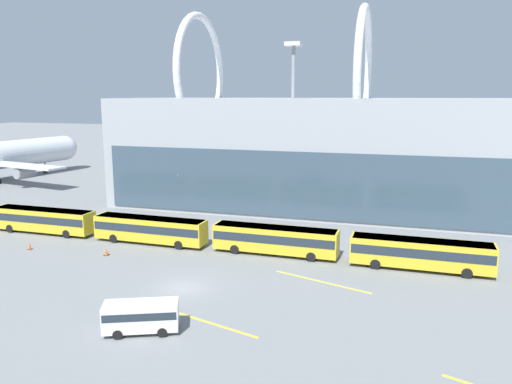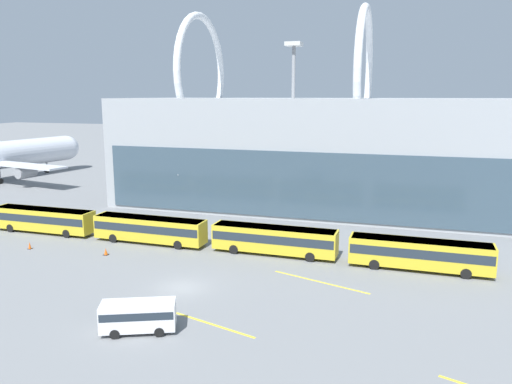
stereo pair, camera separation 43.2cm
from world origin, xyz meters
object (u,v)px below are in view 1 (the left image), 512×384
at_px(shuttle_bus_1, 150,228).
at_px(shuttle_bus_2, 275,238).
at_px(shuttle_bus_3, 421,252).
at_px(service_van_foreground, 141,315).
at_px(airliner_at_gate_far, 251,160).
at_px(traffic_cone_0, 106,252).
at_px(shuttle_bus_0, 44,219).
at_px(traffic_cone_1, 30,246).
at_px(floodlight_mast, 293,107).

relative_size(shuttle_bus_1, shuttle_bus_2, 1.00).
bearing_deg(shuttle_bus_3, service_van_foreground, -134.11).
xyz_separation_m(shuttle_bus_1, service_van_foreground, (10.15, -19.95, -0.47)).
xyz_separation_m(shuttle_bus_3, service_van_foreground, (-19.48, -19.62, -0.47)).
xyz_separation_m(airliner_at_gate_far, traffic_cone_0, (-3.65, -40.21, -5.15)).
relative_size(shuttle_bus_0, shuttle_bus_1, 1.00).
height_order(shuttle_bus_0, traffic_cone_1, shuttle_bus_0).
bearing_deg(traffic_cone_1, floodlight_mast, 46.65).
bearing_deg(shuttle_bus_2, shuttle_bus_3, -1.19).
bearing_deg(airliner_at_gate_far, shuttle_bus_1, -168.96).
xyz_separation_m(airliner_at_gate_far, shuttle_bus_0, (-16.10, -34.73, -3.74)).
distance_m(airliner_at_gate_far, shuttle_bus_3, 45.33).
relative_size(service_van_foreground, traffic_cone_1, 7.09).
bearing_deg(service_van_foreground, airliner_at_gate_far, -103.92).
relative_size(shuttle_bus_2, floodlight_mast, 0.56).
xyz_separation_m(airliner_at_gate_far, shuttle_bus_1, (-1.29, -34.86, -3.74)).
bearing_deg(service_van_foreground, shuttle_bus_0, -61.91).
distance_m(shuttle_bus_0, traffic_cone_0, 13.68).
height_order(airliner_at_gate_far, floodlight_mast, floodlight_mast).
height_order(service_van_foreground, floodlight_mast, floodlight_mast).
bearing_deg(traffic_cone_1, shuttle_bus_2, 13.16).
xyz_separation_m(shuttle_bus_2, shuttle_bus_3, (14.81, -0.51, 0.00)).
height_order(airliner_at_gate_far, shuttle_bus_3, airliner_at_gate_far).
relative_size(airliner_at_gate_far, traffic_cone_0, 56.64).
xyz_separation_m(shuttle_bus_0, shuttle_bus_1, (14.81, -0.13, 0.00)).
xyz_separation_m(shuttle_bus_3, floodlight_mast, (-17.38, 19.65, 13.45)).
height_order(shuttle_bus_2, floodlight_mast, floodlight_mast).
bearing_deg(shuttle_bus_0, floodlight_mast, 35.78).
height_order(shuttle_bus_0, shuttle_bus_2, same).
bearing_deg(floodlight_mast, service_van_foreground, -93.05).
xyz_separation_m(shuttle_bus_2, traffic_cone_1, (-26.49, -6.19, -1.39)).
bearing_deg(traffic_cone_0, airliner_at_gate_far, 84.82).
relative_size(shuttle_bus_1, floodlight_mast, 0.56).
relative_size(shuttle_bus_0, traffic_cone_1, 16.85).
bearing_deg(shuttle_bus_1, service_van_foreground, -61.93).
bearing_deg(traffic_cone_1, airliner_at_gate_far, 72.39).
xyz_separation_m(airliner_at_gate_far, shuttle_bus_3, (28.33, -35.19, -3.74)).
xyz_separation_m(shuttle_bus_2, traffic_cone_0, (-17.16, -5.53, -1.42)).
relative_size(shuttle_bus_3, floodlight_mast, 0.56).
height_order(shuttle_bus_2, service_van_foreground, shuttle_bus_2).
height_order(airliner_at_gate_far, traffic_cone_1, airliner_at_gate_far).
bearing_deg(traffic_cone_0, shuttle_bus_0, 156.24).
bearing_deg(service_van_foreground, traffic_cone_1, -55.64).
bearing_deg(shuttle_bus_0, service_van_foreground, -38.40).
distance_m(shuttle_bus_2, traffic_cone_1, 27.24).
xyz_separation_m(airliner_at_gate_far, shuttle_bus_2, (13.52, -34.68, -3.74)).
distance_m(shuttle_bus_3, service_van_foreground, 27.65).
bearing_deg(traffic_cone_0, floodlight_mast, 59.40).
relative_size(airliner_at_gate_far, shuttle_bus_0, 3.15).
bearing_deg(shuttle_bus_3, traffic_cone_0, -170.39).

